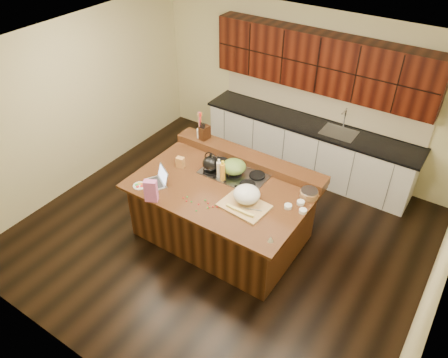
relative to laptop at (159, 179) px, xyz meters
The scene contains 34 objects.
room 0.93m from the laptop, 29.29° to the left, with size 5.52×5.02×2.72m.
island 1.00m from the laptop, 29.29° to the left, with size 2.40×1.60×0.92m.
back_ledge 1.34m from the laptop, 56.32° to the left, with size 2.40×0.30×0.12m, color black.
cooktop 1.04m from the laptop, 43.94° to the left, with size 0.92×0.52×0.05m.
back_counter 2.84m from the laptop, 68.42° to the left, with size 3.70×0.66×2.40m.
kettle 0.74m from the laptop, 52.87° to the left, with size 0.24×0.24×0.21m, color black.
green_bowl 1.04m from the laptop, 43.94° to the left, with size 0.34×0.34×0.18m, color #55772F.
laptop is the anchor object (origin of this frame).
oil_bottle 0.87m from the laptop, 36.96° to the left, with size 0.07×0.07×0.27m, color gold.
vinegar_bottle 0.82m from the laptop, 42.25° to the left, with size 0.06×0.06×0.25m, color silver.
wooden_tray 1.24m from the laptop, 12.83° to the left, with size 0.64×0.50×0.24m.
ramekin_a 1.97m from the laptop, 15.43° to the left, with size 0.10×0.10×0.04m, color white.
ramekin_b 1.77m from the laptop, 16.43° to the left, with size 0.10×0.10×0.04m, color white.
ramekin_c 1.92m from the laptop, 20.07° to the left, with size 0.10×0.10×0.04m, color white.
strainer_bowl 2.01m from the laptop, 24.92° to the left, with size 0.24×0.24×0.09m, color #996B3F.
kitchen_timer 1.81m from the laptop, ahead, with size 0.08×0.08×0.07m, color silver.
pink_bag 0.39m from the laptop, 64.69° to the right, with size 0.17×0.09×0.31m, color #D062A6.
candy_plate 0.28m from the laptop, 130.37° to the right, with size 0.18×0.18×0.01m, color white.
package_box 0.46m from the laptop, 89.57° to the left, with size 0.11×0.08×0.16m, color #CC8D48.
utensil_crock 1.13m from the laptop, 95.90° to the left, with size 0.12×0.12×0.14m, color white.
knife_block 1.13m from the laptop, 92.07° to the left, with size 0.10×0.17×0.21m, color black.
gumdrop_0 0.81m from the laptop, ahead, with size 0.02×0.02×0.02m, color red.
gumdrop_1 0.51m from the laptop, ahead, with size 0.02×0.02×0.02m, color #198C26.
gumdrop_2 0.49m from the laptop, 10.44° to the right, with size 0.02×0.02×0.02m, color red.
gumdrop_3 0.75m from the laptop, ahead, with size 0.02×0.02×0.02m, color #198C26.
gumdrop_4 0.87m from the laptop, ahead, with size 0.02×0.02×0.02m, color red.
gumdrop_5 0.80m from the laptop, 14.54° to the right, with size 0.02×0.02×0.02m, color #198C26.
gumdrop_6 0.57m from the laptop, 12.03° to the right, with size 0.02×0.02×0.02m, color red.
gumdrop_7 0.62m from the laptop, ahead, with size 0.02×0.02×0.02m, color #198C26.
gumdrop_8 0.94m from the laptop, ahead, with size 0.02×0.02×0.02m, color red.
gumdrop_9 0.92m from the laptop, ahead, with size 0.02×0.02×0.02m, color #198C26.
gumdrop_10 0.90m from the laptop, ahead, with size 0.02×0.02×0.02m, color red.
gumdrop_11 0.86m from the laptop, ahead, with size 0.02×0.02×0.02m, color #198C26.
gumdrop_12 0.73m from the laptop, ahead, with size 0.02×0.02×0.02m, color red.
Camera 1 is at (2.61, -3.87, 4.54)m, focal length 35.00 mm.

